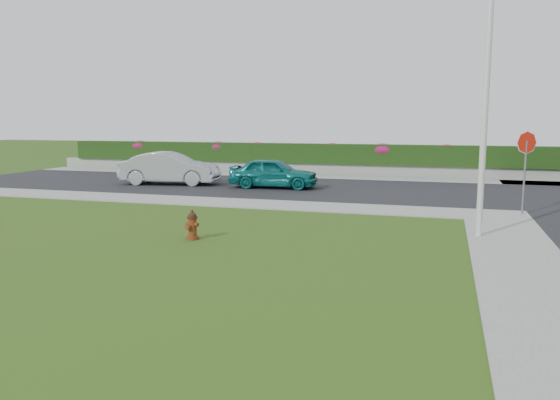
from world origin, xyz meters
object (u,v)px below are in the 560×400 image
(fire_hydrant, at_px, (192,226))
(stop_sign, at_px, (526,153))
(utility_pole, at_px, (485,113))
(sedan_teal, at_px, (274,173))
(sedan_silver, at_px, (170,168))

(fire_hydrant, bearing_deg, stop_sign, 54.65)
(utility_pole, distance_m, stop_sign, 4.37)
(sedan_teal, bearing_deg, sedan_silver, 87.67)
(sedan_teal, relative_size, stop_sign, 1.46)
(sedan_teal, xyz_separation_m, utility_pole, (8.15, -8.15, 2.48))
(fire_hydrant, xyz_separation_m, sedan_silver, (-6.20, 10.41, 0.44))
(fire_hydrant, height_order, sedan_silver, sedan_silver)
(fire_hydrant, distance_m, utility_pole, 7.90)
(sedan_silver, xyz_separation_m, stop_sign, (14.71, -4.12, 1.21))
(sedan_silver, height_order, utility_pole, utility_pole)
(stop_sign, bearing_deg, sedan_silver, 155.65)
(sedan_teal, relative_size, sedan_silver, 0.86)
(utility_pole, bearing_deg, stop_sign, 68.85)
(utility_pole, relative_size, stop_sign, 2.37)
(fire_hydrant, relative_size, stop_sign, 0.28)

